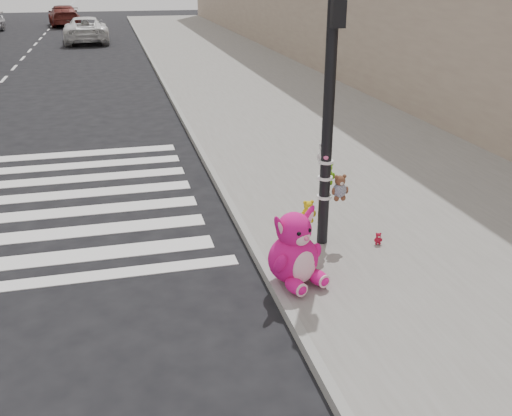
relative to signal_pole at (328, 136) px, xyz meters
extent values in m
plane|color=black|center=(-2.61, -1.81, -1.82)|extent=(120.00, 120.00, 0.00)
cube|color=slate|center=(2.39, 8.19, -1.75)|extent=(7.00, 80.00, 0.14)
cube|color=gray|center=(-1.06, 8.19, -1.75)|extent=(0.12, 80.00, 0.15)
cylinder|color=black|center=(-0.01, -0.01, 0.32)|extent=(0.16, 0.16, 4.00)
cube|color=black|center=(-0.01, -0.19, 1.72)|extent=(0.18, 0.12, 0.45)
cylinder|color=white|center=(-0.01, -0.01, -0.93)|extent=(0.22, 0.22, 0.04)
cylinder|color=white|center=(-0.01, -0.01, -0.63)|extent=(0.22, 0.22, 0.04)
cylinder|color=white|center=(-0.01, -0.01, -0.38)|extent=(0.22, 0.22, 0.04)
ellipsoid|color=#DC127C|center=(-0.88, -1.39, -1.58)|extent=(0.34, 0.41, 0.19)
ellipsoid|color=#DC127C|center=(-0.53, -1.25, -1.58)|extent=(0.34, 0.41, 0.19)
ellipsoid|color=#DC127C|center=(-0.81, -1.04, -1.34)|extent=(0.84, 0.78, 0.68)
ellipsoid|color=#F9BFD1|center=(-0.73, -1.26, -1.36)|extent=(0.40, 0.26, 0.45)
sphere|color=#DC127C|center=(-0.81, -1.04, -0.91)|extent=(0.60, 0.60, 0.47)
ellipsoid|color=#DC127C|center=(-1.02, -1.10, -0.85)|extent=(0.33, 0.21, 0.47)
ellipsoid|color=#DC127C|center=(-0.63, -0.95, -0.85)|extent=(0.33, 0.21, 0.47)
imported|color=white|center=(-4.19, 29.32, -1.07)|extent=(2.66, 5.44, 1.49)
imported|color=maroon|center=(-6.11, 41.10, -1.04)|extent=(2.78, 5.54, 1.55)
camera|label=1|loc=(-2.92, -7.43, 2.19)|focal=40.00mm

